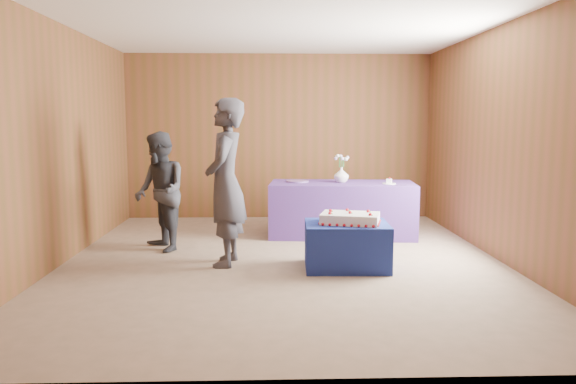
{
  "coord_description": "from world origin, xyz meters",
  "views": [
    {
      "loc": [
        -0.16,
        -6.33,
        1.6
      ],
      "look_at": [
        0.06,
        0.1,
        0.79
      ],
      "focal_mm": 35.0,
      "sensor_mm": 36.0,
      "label": 1
    }
  ],
  "objects_px": {
    "sheet_cake": "(350,218)",
    "guest_right": "(160,192)",
    "guest_left": "(226,182)",
    "cake_table": "(347,246)",
    "serving_table": "(342,209)",
    "vase": "(341,175)"
  },
  "relations": [
    {
      "from": "serving_table",
      "to": "sheet_cake",
      "type": "height_order",
      "value": "serving_table"
    },
    {
      "from": "guest_left",
      "to": "guest_right",
      "type": "height_order",
      "value": "guest_left"
    },
    {
      "from": "sheet_cake",
      "to": "vase",
      "type": "xyz_separation_m",
      "value": [
        0.14,
        1.83,
        0.3
      ]
    },
    {
      "from": "cake_table",
      "to": "guest_left",
      "type": "xyz_separation_m",
      "value": [
        -1.33,
        0.2,
        0.68
      ]
    },
    {
      "from": "serving_table",
      "to": "sheet_cake",
      "type": "distance_m",
      "value": 1.81
    },
    {
      "from": "serving_table",
      "to": "vase",
      "type": "relative_size",
      "value": 9.36
    },
    {
      "from": "cake_table",
      "to": "guest_right",
      "type": "relative_size",
      "value": 0.61
    },
    {
      "from": "guest_left",
      "to": "guest_right",
      "type": "relative_size",
      "value": 1.25
    },
    {
      "from": "guest_left",
      "to": "sheet_cake",
      "type": "bearing_deg",
      "value": 85.37
    },
    {
      "from": "sheet_cake",
      "to": "guest_right",
      "type": "height_order",
      "value": "guest_right"
    },
    {
      "from": "cake_table",
      "to": "serving_table",
      "type": "xyz_separation_m",
      "value": [
        0.18,
        1.77,
        0.12
      ]
    },
    {
      "from": "guest_right",
      "to": "sheet_cake",
      "type": "bearing_deg",
      "value": 36.93
    },
    {
      "from": "serving_table",
      "to": "guest_right",
      "type": "xyz_separation_m",
      "value": [
        -2.37,
        -0.86,
        0.37
      ]
    },
    {
      "from": "vase",
      "to": "sheet_cake",
      "type": "bearing_deg",
      "value": -94.23
    },
    {
      "from": "sheet_cake",
      "to": "guest_right",
      "type": "relative_size",
      "value": 0.49
    },
    {
      "from": "cake_table",
      "to": "serving_table",
      "type": "bearing_deg",
      "value": 86.37
    },
    {
      "from": "serving_table",
      "to": "guest_right",
      "type": "height_order",
      "value": "guest_right"
    },
    {
      "from": "vase",
      "to": "guest_left",
      "type": "bearing_deg",
      "value": -132.88
    },
    {
      "from": "guest_right",
      "to": "guest_left",
      "type": "bearing_deg",
      "value": 20.05
    },
    {
      "from": "sheet_cake",
      "to": "guest_right",
      "type": "distance_m",
      "value": 2.42
    },
    {
      "from": "cake_table",
      "to": "guest_left",
      "type": "bearing_deg",
      "value": 173.67
    },
    {
      "from": "guest_left",
      "to": "cake_table",
      "type": "bearing_deg",
      "value": 86.11
    }
  ]
}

